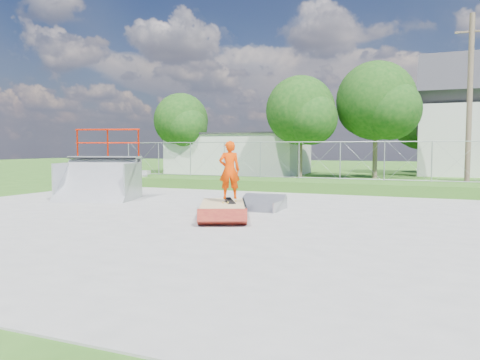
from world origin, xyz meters
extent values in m
plane|color=#31611B|center=(0.00, 0.00, 0.00)|extent=(120.00, 120.00, 0.00)
cube|color=gray|center=(0.00, 0.00, 0.02)|extent=(20.00, 16.00, 0.04)
cube|color=#31611B|center=(0.00, 9.50, 0.25)|extent=(24.00, 3.00, 0.50)
cube|color=maroon|center=(0.40, 0.75, 0.18)|extent=(2.21, 2.89, 0.37)
cube|color=tan|center=(0.40, 0.75, 0.38)|extent=(2.23, 2.92, 0.03)
cube|color=black|center=(0.53, 0.92, 0.44)|extent=(0.65, 0.77, 0.13)
imported|color=#EC3800|center=(0.53, 0.92, 1.28)|extent=(0.74, 0.65, 1.70)
cube|color=silver|center=(-8.00, 22.00, 1.50)|extent=(10.00, 6.00, 3.00)
cube|color=silver|center=(9.00, 26.00, 2.50)|extent=(8.00, 6.00, 5.00)
cube|color=#2B2B30|center=(9.00, 26.00, 5.90)|extent=(8.40, 6.08, 6.08)
cylinder|color=brown|center=(7.50, 12.00, 4.00)|extent=(0.24, 0.24, 8.00)
cylinder|color=brown|center=(-2.00, 18.00, 1.22)|extent=(0.30, 0.30, 2.45)
sphere|color=#113D10|center=(-2.00, 18.00, 4.41)|extent=(4.48, 4.48, 4.48)
sphere|color=#113D10|center=(-1.16, 17.44, 3.85)|extent=(3.36, 3.36, 3.36)
cylinder|color=brown|center=(2.50, 20.00, 1.40)|extent=(0.30, 0.30, 2.80)
sphere|color=#113D10|center=(2.50, 20.00, 5.04)|extent=(5.12, 5.12, 5.12)
sphere|color=#113D10|center=(3.46, 19.36, 4.40)|extent=(3.84, 3.84, 3.84)
cylinder|color=brown|center=(-12.00, 20.00, 1.14)|extent=(0.30, 0.30, 2.27)
sphere|color=#113D10|center=(-12.00, 20.00, 4.10)|extent=(4.16, 4.16, 4.16)
sphere|color=#113D10|center=(-11.22, 19.48, 3.58)|extent=(3.12, 3.12, 3.12)
cylinder|color=brown|center=(5.00, 28.00, 1.05)|extent=(0.30, 0.30, 2.10)
sphere|color=#113D10|center=(5.00, 28.00, 3.78)|extent=(3.84, 3.84, 3.84)
sphere|color=#113D10|center=(5.72, 27.52, 3.30)|extent=(2.88, 2.88, 2.88)
camera|label=1|loc=(6.11, -11.65, 2.02)|focal=35.00mm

